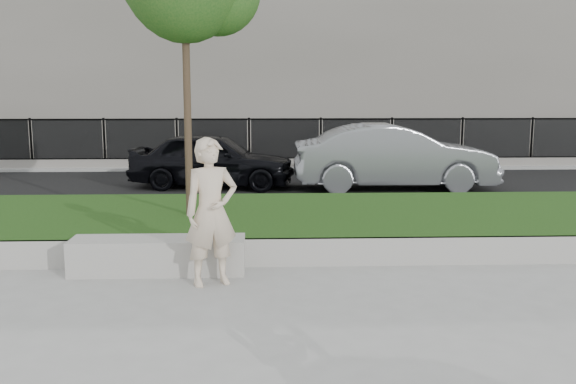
{
  "coord_description": "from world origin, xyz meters",
  "views": [
    {
      "loc": [
        -0.17,
        -7.68,
        2.45
      ],
      "look_at": [
        0.17,
        1.2,
        1.03
      ],
      "focal_mm": 40.0,
      "sensor_mm": 36.0,
      "label": 1
    }
  ],
  "objects_px": {
    "stone_bench": "(158,255)",
    "book": "(198,235)",
    "car_silver": "(394,157)",
    "car_dark": "(213,160)",
    "man": "(211,212)"
  },
  "relations": [
    {
      "from": "man",
      "to": "car_dark",
      "type": "relative_size",
      "value": 0.46
    },
    {
      "from": "man",
      "to": "car_silver",
      "type": "height_order",
      "value": "man"
    },
    {
      "from": "book",
      "to": "car_silver",
      "type": "distance_m",
      "value": 7.96
    },
    {
      "from": "car_dark",
      "to": "man",
      "type": "bearing_deg",
      "value": -168.05
    },
    {
      "from": "stone_bench",
      "to": "man",
      "type": "distance_m",
      "value": 1.17
    },
    {
      "from": "stone_bench",
      "to": "book",
      "type": "height_order",
      "value": "book"
    },
    {
      "from": "car_silver",
      "to": "stone_bench",
      "type": "bearing_deg",
      "value": 146.56
    },
    {
      "from": "book",
      "to": "car_silver",
      "type": "height_order",
      "value": "car_silver"
    },
    {
      "from": "car_silver",
      "to": "book",
      "type": "bearing_deg",
      "value": 149.22
    },
    {
      "from": "book",
      "to": "car_dark",
      "type": "xyz_separation_m",
      "value": [
        -0.36,
        7.34,
        0.24
      ]
    },
    {
      "from": "car_dark",
      "to": "stone_bench",
      "type": "bearing_deg",
      "value": -173.64
    },
    {
      "from": "book",
      "to": "car_dark",
      "type": "distance_m",
      "value": 7.35
    },
    {
      "from": "man",
      "to": "car_dark",
      "type": "height_order",
      "value": "man"
    },
    {
      "from": "book",
      "to": "car_dark",
      "type": "relative_size",
      "value": 0.05
    },
    {
      "from": "car_dark",
      "to": "book",
      "type": "bearing_deg",
      "value": -169.59
    }
  ]
}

